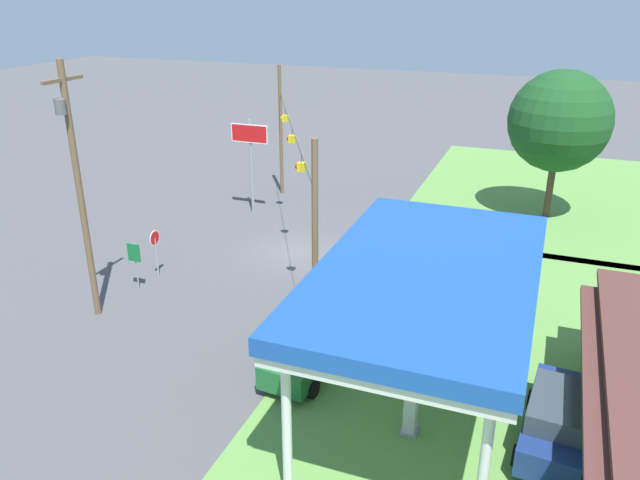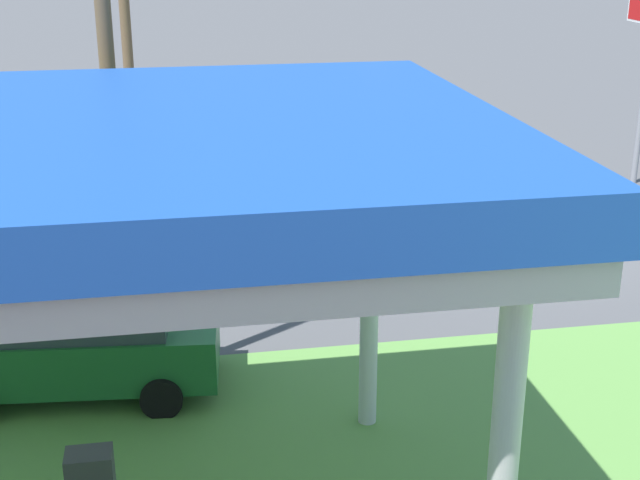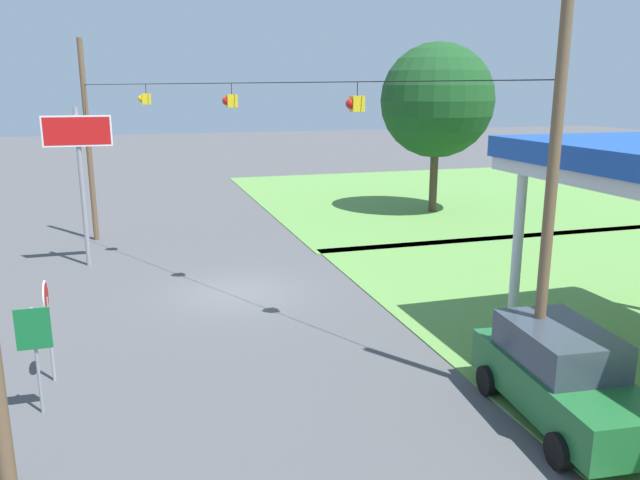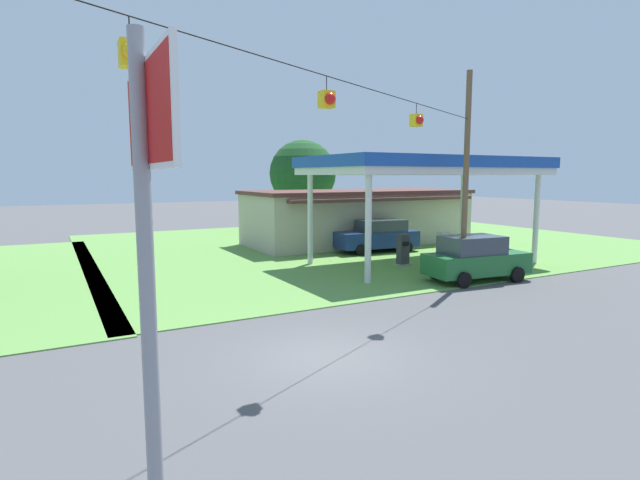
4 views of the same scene
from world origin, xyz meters
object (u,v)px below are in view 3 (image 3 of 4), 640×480
route_sign (34,339)px  stop_sign_roadside (47,309)px  stop_sign_overhead (79,152)px  car_at_pumps_front (561,376)px  tree_west_verge (437,101)px

route_sign → stop_sign_roadside: bearing=177.3°
stop_sign_roadside → stop_sign_overhead: (-10.36, 0.23, 2.65)m
stop_sign_overhead → route_sign: size_ratio=2.56×
car_at_pumps_front → route_sign: size_ratio=2.01×
stop_sign_roadside → tree_west_verge: 24.94m
car_at_pumps_front → route_sign: 11.01m
stop_sign_overhead → route_sign: 12.29m
stop_sign_overhead → route_sign: bearing=-1.5°
stop_sign_overhead → route_sign: stop_sign_overhead is taller
stop_sign_overhead → tree_west_verge: size_ratio=0.66×
stop_sign_roadside → tree_west_verge: tree_west_verge is taller
stop_sign_roadside → stop_sign_overhead: bearing=-1.3°
route_sign → car_at_pumps_front: bearing=71.8°
car_at_pumps_front → stop_sign_overhead: bearing=-141.3°
car_at_pumps_front → stop_sign_roadside: (-5.05, -10.36, 0.79)m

